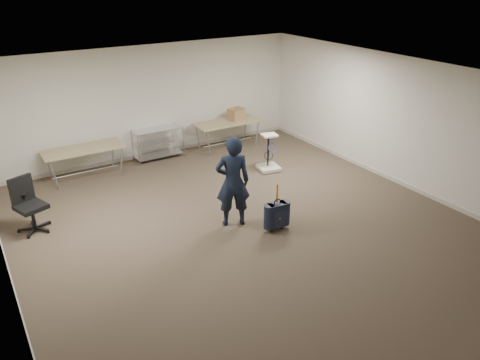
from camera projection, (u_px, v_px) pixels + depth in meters
ground at (247, 229)px, 8.75m from camera, size 9.00×9.00×0.00m
room_shell at (212, 198)px, 9.79m from camera, size 8.00×9.00×9.00m
folding_table_left at (83, 150)px, 10.61m from camera, size 1.80×0.75×0.73m
folding_table_right at (228, 124)px, 12.43m from camera, size 1.80×0.75×0.73m
wire_shelf at (158, 142)px, 11.81m from camera, size 1.22×0.47×0.80m
person at (233, 182)px, 8.58m from camera, size 0.75×0.62×1.75m
suitcase at (277, 215)px, 8.59m from camera, size 0.35×0.22×0.93m
office_chair at (31, 215)px, 8.61m from camera, size 0.62×0.63×1.03m
equipment_cart at (269, 161)px, 11.20m from camera, size 0.57×0.57×0.91m
cardboard_box at (236, 114)px, 12.51m from camera, size 0.46×0.39×0.31m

